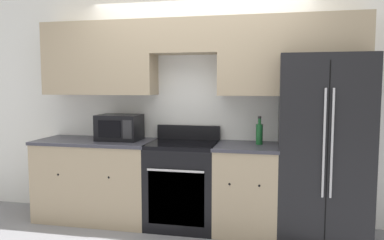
{
  "coord_description": "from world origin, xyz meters",
  "views": [
    {
      "loc": [
        0.83,
        -3.58,
        1.55
      ],
      "look_at": [
        -0.0,
        0.31,
        1.17
      ],
      "focal_mm": 35.0,
      "sensor_mm": 36.0,
      "label": 1
    }
  ],
  "objects": [
    {
      "name": "ground_plane",
      "position": [
        0.0,
        0.0,
        0.0
      ],
      "size": [
        12.0,
        12.0,
        0.0
      ],
      "primitive_type": "plane",
      "color": "gray"
    },
    {
      "name": "lower_cabinets_right",
      "position": [
        0.59,
        0.31,
        0.46
      ],
      "size": [
        0.66,
        0.64,
        0.92
      ],
      "color": "tan",
      "rests_on": "ground_plane"
    },
    {
      "name": "bottle",
      "position": [
        0.71,
        0.38,
        1.04
      ],
      "size": [
        0.07,
        0.07,
        0.3
      ],
      "color": "#195928",
      "rests_on": "lower_cabinets_right"
    },
    {
      "name": "wall_back",
      "position": [
        0.01,
        0.58,
        1.53
      ],
      "size": [
        8.0,
        0.39,
        2.6
      ],
      "color": "white",
      "rests_on": "ground_plane"
    },
    {
      "name": "microwave",
      "position": [
        -0.85,
        0.37,
        1.06
      ],
      "size": [
        0.47,
        0.36,
        0.29
      ],
      "color": "black",
      "rests_on": "lower_cabinets_left"
    },
    {
      "name": "refrigerator",
      "position": [
        1.34,
        0.37,
        0.92
      ],
      "size": [
        0.88,
        0.77,
        1.84
      ],
      "color": "black",
      "rests_on": "ground_plane"
    },
    {
      "name": "lower_cabinets_left",
      "position": [
        -1.13,
        0.31,
        0.46
      ],
      "size": [
        1.34,
        0.64,
        0.92
      ],
      "color": "tan",
      "rests_on": "ground_plane"
    },
    {
      "name": "oven_range",
      "position": [
        -0.1,
        0.31,
        0.47
      ],
      "size": [
        0.74,
        0.65,
        1.08
      ],
      "color": "black",
      "rests_on": "ground_plane"
    }
  ]
}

